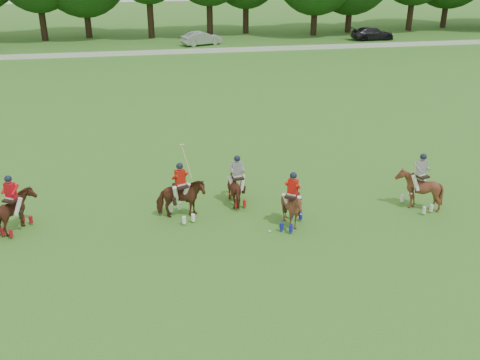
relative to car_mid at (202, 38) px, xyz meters
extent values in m
plane|color=#326D1F|center=(-5.03, -42.50, -0.70)|extent=(180.00, 180.00, 0.00)
cylinder|color=black|center=(-16.66, 5.99, 1.63)|extent=(0.70, 0.70, 4.64)
cylinder|color=black|center=(-12.02, 7.02, 1.46)|extent=(0.70, 0.70, 4.31)
cylinder|color=black|center=(-5.06, 5.50, 1.92)|extent=(0.70, 0.70, 5.24)
cylinder|color=black|center=(1.60, 5.74, 1.90)|extent=(0.70, 0.70, 5.19)
cylinder|color=black|center=(6.03, 7.12, 1.54)|extent=(0.70, 0.70, 4.48)
cylinder|color=black|center=(13.51, 4.32, 1.41)|extent=(0.70, 0.70, 4.21)
cylinder|color=black|center=(18.22, 5.67, 1.34)|extent=(0.70, 0.70, 4.07)
cylinder|color=black|center=(26.13, 5.88, 1.70)|extent=(0.70, 0.70, 4.79)
cylinder|color=black|center=(31.57, 7.42, 1.53)|extent=(0.70, 0.70, 4.44)
cube|color=white|center=(-5.03, -4.50, -0.48)|extent=(120.00, 0.10, 0.44)
imported|color=#ABACB1|center=(0.00, 0.00, 0.00)|extent=(4.48, 2.83, 1.39)
imported|color=black|center=(18.93, 0.00, -0.01)|extent=(4.79, 2.05, 1.37)
imported|color=#4F2515|center=(-11.17, -38.32, 0.06)|extent=(1.56, 1.96, 1.51)
cube|color=black|center=(-11.17, -38.32, 0.61)|extent=(0.65, 0.70, 0.08)
cylinder|color=tan|center=(-11.44, -38.18, 1.53)|extent=(0.39, 0.69, 1.08)
imported|color=#4F2515|center=(-5.08, -38.38, 0.10)|extent=(1.97, 1.84, 1.59)
cube|color=black|center=(-5.08, -38.38, 0.68)|extent=(0.62, 0.68, 0.08)
cylinder|color=tan|center=(-4.80, -38.26, 1.60)|extent=(0.31, 0.73, 1.08)
imported|color=#4F2515|center=(-1.07, -39.78, 0.05)|extent=(1.76, 1.79, 1.49)
cube|color=black|center=(-1.07, -39.78, 0.59)|extent=(0.68, 0.71, 0.08)
cylinder|color=tan|center=(-0.83, -39.95, 0.51)|extent=(0.15, 0.19, 1.29)
imported|color=#4F2515|center=(-2.74, -37.50, -0.02)|extent=(0.92, 1.69, 1.36)
cube|color=black|center=(-2.74, -37.50, 0.48)|extent=(0.50, 0.61, 0.08)
cylinder|color=tan|center=(-3.04, -37.53, 0.40)|extent=(0.06, 0.21, 1.29)
imported|color=#4F2515|center=(4.29, -39.18, 0.12)|extent=(1.72, 1.82, 1.64)
cube|color=black|center=(4.29, -39.18, 0.72)|extent=(0.59, 0.67, 0.08)
cylinder|color=tan|center=(4.00, -39.27, 0.64)|extent=(0.09, 0.21, 1.29)
sphere|color=white|center=(-1.97, -40.09, -0.65)|extent=(0.09, 0.09, 0.09)
camera|label=1|loc=(-6.09, -56.89, 9.08)|focal=40.00mm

